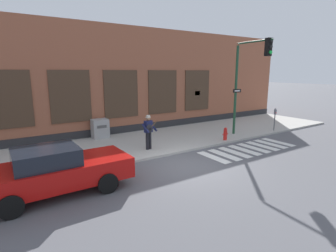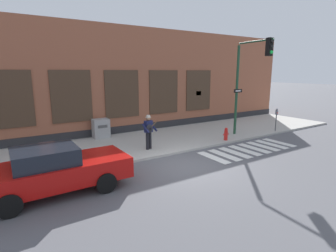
# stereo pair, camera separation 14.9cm
# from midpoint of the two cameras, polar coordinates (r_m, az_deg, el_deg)

# --- Properties ---
(ground_plane) EXTENTS (160.00, 160.00, 0.00)m
(ground_plane) POSITION_cam_midpoint_polar(r_m,az_deg,el_deg) (10.92, 4.55, -8.71)
(ground_plane) COLOR #56565B
(sidewalk) EXTENTS (28.00, 5.06, 0.11)m
(sidewalk) POSITION_cam_midpoint_polar(r_m,az_deg,el_deg) (14.20, -5.38, -3.64)
(sidewalk) COLOR #ADAAA3
(sidewalk) RESTS_ON ground
(building_backdrop) EXTENTS (28.00, 4.06, 6.48)m
(building_backdrop) POSITION_cam_midpoint_polar(r_m,az_deg,el_deg) (17.85, -12.32, 9.63)
(building_backdrop) COLOR #99563D
(building_backdrop) RESTS_ON ground
(crosswalk) EXTENTS (5.20, 1.90, 0.01)m
(crosswalk) POSITION_cam_midpoint_polar(r_m,az_deg,el_deg) (13.78, 17.58, -4.85)
(crosswalk) COLOR silver
(crosswalk) RESTS_ON ground
(red_car) EXTENTS (4.63, 2.04, 1.53)m
(red_car) POSITION_cam_midpoint_polar(r_m,az_deg,el_deg) (9.08, -23.30, -8.80)
(red_car) COLOR #B20F0C
(red_car) RESTS_ON ground
(busker) EXTENTS (0.75, 0.60, 1.67)m
(busker) POSITION_cam_midpoint_polar(r_m,az_deg,el_deg) (12.59, -3.88, -0.89)
(busker) COLOR black
(busker) RESTS_ON sidewalk
(traffic_light) EXTENTS (0.62, 2.48, 5.35)m
(traffic_light) POSITION_cam_midpoint_polar(r_m,az_deg,el_deg) (15.37, 17.50, 11.06)
(traffic_light) COLOR #1E472D
(traffic_light) RESTS_ON sidewalk
(parking_meter) EXTENTS (0.13, 0.11, 1.44)m
(parking_meter) POSITION_cam_midpoint_polar(r_m,az_deg,el_deg) (17.94, 22.74, 2.00)
(parking_meter) COLOR #47474C
(parking_meter) RESTS_ON sidewalk
(utility_box) EXTENTS (0.90, 0.66, 1.08)m
(utility_box) POSITION_cam_midpoint_polar(r_m,az_deg,el_deg) (15.35, -14.13, -0.49)
(utility_box) COLOR #9E9E9E
(utility_box) RESTS_ON sidewalk
(fire_hydrant) EXTENTS (0.38, 0.20, 0.70)m
(fire_hydrant) POSITION_cam_midpoint_polar(r_m,az_deg,el_deg) (14.73, 12.78, -1.71)
(fire_hydrant) COLOR red
(fire_hydrant) RESTS_ON sidewalk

